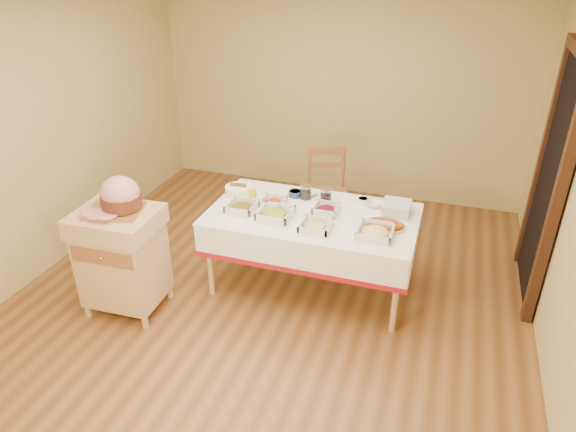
# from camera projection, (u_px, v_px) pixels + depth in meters

# --- Properties ---
(room_shell) EXTENTS (5.00, 5.00, 5.00)m
(room_shell) POSITION_uv_depth(u_px,v_px,m) (267.00, 164.00, 4.08)
(room_shell) COLOR brown
(room_shell) RESTS_ON ground
(doorway) EXTENTS (0.09, 1.10, 2.20)m
(doorway) POSITION_uv_depth(u_px,v_px,m) (551.00, 178.00, 4.30)
(doorway) COLOR black
(doorway) RESTS_ON ground
(dining_table) EXTENTS (1.82, 1.02, 0.76)m
(dining_table) POSITION_uv_depth(u_px,v_px,m) (312.00, 230.00, 4.57)
(dining_table) COLOR tan
(dining_table) RESTS_ON ground
(butcher_cart) EXTENTS (0.68, 0.58, 0.94)m
(butcher_cart) POSITION_uv_depth(u_px,v_px,m) (122.00, 255.00, 4.31)
(butcher_cart) COLOR tan
(butcher_cart) RESTS_ON ground
(dining_chair) EXTENTS (0.56, 0.54, 0.96)m
(dining_chair) POSITION_uv_depth(u_px,v_px,m) (327.00, 192.00, 5.51)
(dining_chair) COLOR #985C31
(dining_chair) RESTS_ON ground
(ham_on_board) EXTENTS (0.45, 0.43, 0.30)m
(ham_on_board) POSITION_uv_depth(u_px,v_px,m) (119.00, 197.00, 4.08)
(ham_on_board) COLOR #985C31
(ham_on_board) RESTS_ON butcher_cart
(serving_dish_a) EXTENTS (0.25, 0.25, 0.11)m
(serving_dish_a) POSITION_uv_depth(u_px,v_px,m) (242.00, 207.00, 4.52)
(serving_dish_a) COLOR silver
(serving_dish_a) RESTS_ON dining_table
(serving_dish_b) EXTENTS (0.28, 0.28, 0.11)m
(serving_dish_b) POSITION_uv_depth(u_px,v_px,m) (275.00, 214.00, 4.40)
(serving_dish_b) COLOR silver
(serving_dish_b) RESTS_ON dining_table
(serving_dish_c) EXTENTS (0.25, 0.25, 0.10)m
(serving_dish_c) POSITION_uv_depth(u_px,v_px,m) (316.00, 226.00, 4.22)
(serving_dish_c) COLOR silver
(serving_dish_c) RESTS_ON dining_table
(serving_dish_d) EXTENTS (0.29, 0.29, 0.11)m
(serving_dish_d) POSITION_uv_depth(u_px,v_px,m) (375.00, 232.00, 4.13)
(serving_dish_d) COLOR silver
(serving_dish_d) RESTS_ON dining_table
(serving_dish_e) EXTENTS (0.22, 0.21, 0.10)m
(serving_dish_e) POSITION_uv_depth(u_px,v_px,m) (273.00, 202.00, 4.62)
(serving_dish_e) COLOR silver
(serving_dish_e) RESTS_ON dining_table
(serving_dish_f) EXTENTS (0.23, 0.21, 0.10)m
(serving_dish_f) POSITION_uv_depth(u_px,v_px,m) (326.00, 209.00, 4.49)
(serving_dish_f) COLOR silver
(serving_dish_f) RESTS_ON dining_table
(small_bowl_left) EXTENTS (0.12, 0.12, 0.06)m
(small_bowl_left) POSITION_uv_depth(u_px,v_px,m) (243.00, 187.00, 4.91)
(small_bowl_left) COLOR silver
(small_bowl_left) RESTS_ON dining_table
(small_bowl_mid) EXTENTS (0.13, 0.13, 0.05)m
(small_bowl_mid) POSITION_uv_depth(u_px,v_px,m) (295.00, 193.00, 4.79)
(small_bowl_mid) COLOR navy
(small_bowl_mid) RESTS_ON dining_table
(small_bowl_right) EXTENTS (0.10, 0.10, 0.05)m
(small_bowl_right) POSITION_uv_depth(u_px,v_px,m) (363.00, 201.00, 4.66)
(small_bowl_right) COLOR silver
(small_bowl_right) RESTS_ON dining_table
(bowl_white_imported) EXTENTS (0.20, 0.20, 0.04)m
(bowl_white_imported) POSITION_uv_depth(u_px,v_px,m) (309.00, 193.00, 4.82)
(bowl_white_imported) COLOR silver
(bowl_white_imported) RESTS_ON dining_table
(bowl_small_imported) EXTENTS (0.21, 0.21, 0.05)m
(bowl_small_imported) POSITION_uv_depth(u_px,v_px,m) (374.00, 203.00, 4.61)
(bowl_small_imported) COLOR silver
(bowl_small_imported) RESTS_ON dining_table
(preserve_jar_left) EXTENTS (0.10, 0.10, 0.13)m
(preserve_jar_left) POSITION_uv_depth(u_px,v_px,m) (306.00, 193.00, 4.73)
(preserve_jar_left) COLOR silver
(preserve_jar_left) RESTS_ON dining_table
(preserve_jar_right) EXTENTS (0.11, 0.11, 0.14)m
(preserve_jar_right) POSITION_uv_depth(u_px,v_px,m) (326.00, 196.00, 4.66)
(preserve_jar_right) COLOR silver
(preserve_jar_right) RESTS_ON dining_table
(mustard_bottle) EXTENTS (0.06, 0.06, 0.19)m
(mustard_bottle) POSITION_uv_depth(u_px,v_px,m) (253.00, 196.00, 4.61)
(mustard_bottle) COLOR yellow
(mustard_bottle) RESTS_ON dining_table
(bread_basket) EXTENTS (0.25, 0.25, 0.11)m
(bread_basket) POSITION_uv_depth(u_px,v_px,m) (239.00, 190.00, 4.81)
(bread_basket) COLOR white
(bread_basket) RESTS_ON dining_table
(plate_stack) EXTENTS (0.24, 0.24, 0.10)m
(plate_stack) POSITION_uv_depth(u_px,v_px,m) (396.00, 208.00, 4.48)
(plate_stack) COLOR silver
(plate_stack) RESTS_ON dining_table
(brass_platter) EXTENTS (0.34, 0.24, 0.04)m
(brass_platter) POSITION_uv_depth(u_px,v_px,m) (384.00, 225.00, 4.26)
(brass_platter) COLOR gold
(brass_platter) RESTS_ON dining_table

